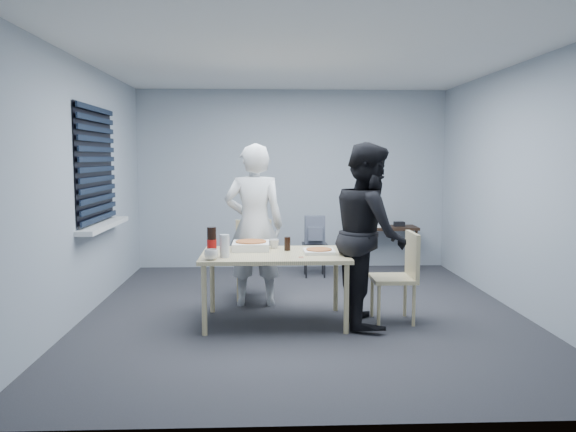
{
  "coord_description": "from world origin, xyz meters",
  "views": [
    {
      "loc": [
        -0.4,
        -5.75,
        1.63
      ],
      "look_at": [
        -0.16,
        0.1,
        1.01
      ],
      "focal_mm": 35.0,
      "sensor_mm": 36.0,
      "label": 1
    }
  ],
  "objects_px": {
    "person_black": "(369,234)",
    "chair_right": "(402,270)",
    "dining_table": "(275,259)",
    "soda_bottle": "(212,243)",
    "mug_b": "(274,244)",
    "chair_far": "(254,253)",
    "person_white": "(254,225)",
    "backpack": "(315,230)",
    "stool": "(315,251)",
    "mug_a": "(211,255)",
    "side_table": "(384,232)"
  },
  "relations": [
    {
      "from": "chair_far",
      "to": "dining_table",
      "type": "bearing_deg",
      "value": -77.76
    },
    {
      "from": "person_white",
      "to": "mug_a",
      "type": "distance_m",
      "value": 1.08
    },
    {
      "from": "stool",
      "to": "mug_a",
      "type": "height_order",
      "value": "mug_a"
    },
    {
      "from": "backpack",
      "to": "stool",
      "type": "bearing_deg",
      "value": 103.05
    },
    {
      "from": "stool",
      "to": "mug_a",
      "type": "xyz_separation_m",
      "value": [
        -1.17,
        -2.47,
        0.4
      ]
    },
    {
      "from": "chair_far",
      "to": "backpack",
      "type": "xyz_separation_m",
      "value": [
        0.81,
        1.06,
        0.13
      ]
    },
    {
      "from": "mug_a",
      "to": "side_table",
      "type": "bearing_deg",
      "value": 52.99
    },
    {
      "from": "mug_b",
      "to": "soda_bottle",
      "type": "distance_m",
      "value": 0.79
    },
    {
      "from": "side_table",
      "to": "backpack",
      "type": "bearing_deg",
      "value": -154.91
    },
    {
      "from": "chair_far",
      "to": "soda_bottle",
      "type": "relative_size",
      "value": 3.11
    },
    {
      "from": "side_table",
      "to": "stool",
      "type": "height_order",
      "value": "side_table"
    },
    {
      "from": "chair_far",
      "to": "side_table",
      "type": "relative_size",
      "value": 0.95
    },
    {
      "from": "side_table",
      "to": "soda_bottle",
      "type": "xyz_separation_m",
      "value": [
        -2.23,
        -2.84,
        0.29
      ]
    },
    {
      "from": "person_white",
      "to": "side_table",
      "type": "xyz_separation_m",
      "value": [
        1.85,
        1.95,
        -0.34
      ]
    },
    {
      "from": "stool",
      "to": "side_table",
      "type": "bearing_deg",
      "value": 24.59
    },
    {
      "from": "chair_right",
      "to": "soda_bottle",
      "type": "bearing_deg",
      "value": -173.61
    },
    {
      "from": "dining_table",
      "to": "soda_bottle",
      "type": "distance_m",
      "value": 0.66
    },
    {
      "from": "chair_right",
      "to": "stool",
      "type": "relative_size",
      "value": 1.95
    },
    {
      "from": "person_white",
      "to": "mug_b",
      "type": "distance_m",
      "value": 0.45
    },
    {
      "from": "mug_a",
      "to": "soda_bottle",
      "type": "bearing_deg",
      "value": 92.04
    },
    {
      "from": "side_table",
      "to": "mug_a",
      "type": "bearing_deg",
      "value": -127.01
    },
    {
      "from": "chair_far",
      "to": "person_white",
      "type": "bearing_deg",
      "value": -87.53
    },
    {
      "from": "chair_right",
      "to": "person_white",
      "type": "relative_size",
      "value": 0.5
    },
    {
      "from": "chair_far",
      "to": "person_white",
      "type": "xyz_separation_m",
      "value": [
        0.02,
        -0.4,
        0.37
      ]
    },
    {
      "from": "dining_table",
      "to": "stool",
      "type": "height_order",
      "value": "dining_table"
    },
    {
      "from": "person_black",
      "to": "dining_table",
      "type": "bearing_deg",
      "value": 86.01
    },
    {
      "from": "person_white",
      "to": "stool",
      "type": "bearing_deg",
      "value": -118.48
    },
    {
      "from": "side_table",
      "to": "stool",
      "type": "xyz_separation_m",
      "value": [
        -1.06,
        -0.49,
        -0.2
      ]
    },
    {
      "from": "chair_far",
      "to": "mug_a",
      "type": "xyz_separation_m",
      "value": [
        -0.36,
        -1.4,
        0.23
      ]
    },
    {
      "from": "side_table",
      "to": "mug_a",
      "type": "distance_m",
      "value": 3.71
    },
    {
      "from": "chair_right",
      "to": "mug_b",
      "type": "relative_size",
      "value": 8.9
    },
    {
      "from": "person_white",
      "to": "side_table",
      "type": "height_order",
      "value": "person_white"
    },
    {
      "from": "dining_table",
      "to": "chair_far",
      "type": "distance_m",
      "value": 1.09
    },
    {
      "from": "person_black",
      "to": "chair_right",
      "type": "bearing_deg",
      "value": -82.64
    },
    {
      "from": "dining_table",
      "to": "mug_a",
      "type": "xyz_separation_m",
      "value": [
        -0.59,
        -0.34,
        0.11
      ]
    },
    {
      "from": "stool",
      "to": "mug_b",
      "type": "bearing_deg",
      "value": -107.61
    },
    {
      "from": "mug_b",
      "to": "chair_right",
      "type": "bearing_deg",
      "value": -13.96
    },
    {
      "from": "chair_far",
      "to": "mug_b",
      "type": "distance_m",
      "value": 0.83
    },
    {
      "from": "backpack",
      "to": "soda_bottle",
      "type": "relative_size",
      "value": 1.32
    },
    {
      "from": "chair_right",
      "to": "mug_b",
      "type": "height_order",
      "value": "chair_right"
    },
    {
      "from": "person_white",
      "to": "person_black",
      "type": "relative_size",
      "value": 1.0
    },
    {
      "from": "person_white",
      "to": "mug_a",
      "type": "height_order",
      "value": "person_white"
    },
    {
      "from": "side_table",
      "to": "mug_b",
      "type": "distance_m",
      "value": 2.85
    },
    {
      "from": "person_white",
      "to": "soda_bottle",
      "type": "bearing_deg",
      "value": 66.97
    },
    {
      "from": "dining_table",
      "to": "backpack",
      "type": "height_order",
      "value": "backpack"
    },
    {
      "from": "backpack",
      "to": "soda_bottle",
      "type": "height_order",
      "value": "soda_bottle"
    },
    {
      "from": "person_white",
      "to": "soda_bottle",
      "type": "distance_m",
      "value": 0.97
    },
    {
      "from": "dining_table",
      "to": "backpack",
      "type": "xyz_separation_m",
      "value": [
        0.58,
        2.12,
        0.01
      ]
    },
    {
      "from": "dining_table",
      "to": "chair_right",
      "type": "bearing_deg",
      "value": -0.92
    },
    {
      "from": "mug_a",
      "to": "stool",
      "type": "bearing_deg",
      "value": 64.7
    }
  ]
}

